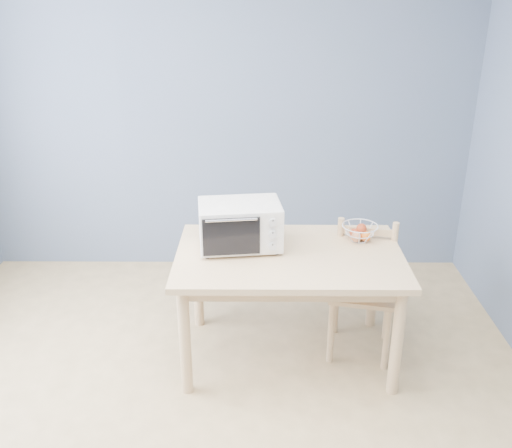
{
  "coord_description": "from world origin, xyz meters",
  "views": [
    {
      "loc": [
        0.29,
        -2.28,
        2.29
      ],
      "look_at": [
        0.26,
        0.93,
        0.93
      ],
      "focal_mm": 40.0,
      "sensor_mm": 36.0,
      "label": 1
    }
  ],
  "objects_px": {
    "toaster_oven": "(237,225)",
    "fruit_basket": "(359,232)",
    "dining_chair": "(363,290)",
    "dining_table": "(289,268)"
  },
  "relations": [
    {
      "from": "dining_table",
      "to": "toaster_oven",
      "type": "bearing_deg",
      "value": 165.7
    },
    {
      "from": "toaster_oven",
      "to": "fruit_basket",
      "type": "height_order",
      "value": "toaster_oven"
    },
    {
      "from": "dining_table",
      "to": "fruit_basket",
      "type": "height_order",
      "value": "fruit_basket"
    },
    {
      "from": "toaster_oven",
      "to": "dining_chair",
      "type": "height_order",
      "value": "toaster_oven"
    },
    {
      "from": "dining_table",
      "to": "dining_chair",
      "type": "distance_m",
      "value": 0.55
    },
    {
      "from": "dining_table",
      "to": "toaster_oven",
      "type": "xyz_separation_m",
      "value": [
        -0.33,
        0.08,
        0.26
      ]
    },
    {
      "from": "toaster_oven",
      "to": "fruit_basket",
      "type": "distance_m",
      "value": 0.8
    },
    {
      "from": "toaster_oven",
      "to": "dining_chair",
      "type": "bearing_deg",
      "value": -5.56
    },
    {
      "from": "dining_table",
      "to": "dining_chair",
      "type": "relative_size",
      "value": 1.6
    },
    {
      "from": "dining_chair",
      "to": "fruit_basket",
      "type": "bearing_deg",
      "value": 122.83
    }
  ]
}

